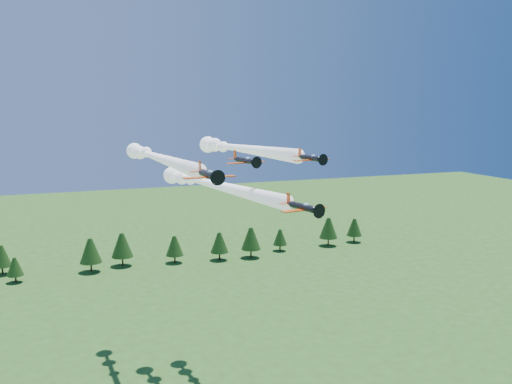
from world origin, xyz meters
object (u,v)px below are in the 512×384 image
object	(u,v)px
plane_lead	(211,184)
plane_left	(157,157)
plane_right	(238,148)
plane_slot	(245,161)

from	to	relation	value
plane_lead	plane_left	world-z (taller)	plane_left
plane_right	plane_slot	world-z (taller)	plane_right
plane_lead	plane_slot	size ratio (longest dim) A/B	6.85
plane_right	plane_slot	xyz separation A→B (m)	(-6.01, -20.48, -0.56)
plane_lead	plane_right	world-z (taller)	plane_right
plane_slot	plane_right	bearing A→B (deg)	63.34
plane_lead	plane_left	size ratio (longest dim) A/B	0.90
plane_left	plane_right	bearing A→B (deg)	-19.18
plane_left	plane_slot	bearing A→B (deg)	-70.98
plane_lead	plane_slot	world-z (taller)	plane_slot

